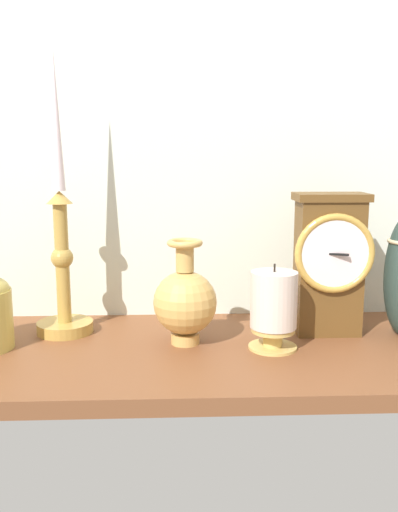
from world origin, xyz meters
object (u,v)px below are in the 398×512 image
mantel_clock (328,262)px  brass_vase_bulbous (184,301)px  pillar_candle_front (272,307)px  candlestick_tall_left (61,249)px

mantel_clock → brass_vase_bulbous: size_ratio=1.41×
pillar_candle_front → mantel_clock: bearing=33.9°
brass_vase_bulbous → pillar_candle_front: size_ratio=1.25×
mantel_clock → pillar_candle_front: (-9.95, -6.69, -5.42)cm
candlestick_tall_left → pillar_candle_front: size_ratio=3.48×
brass_vase_bulbous → mantel_clock: bearing=9.6°
candlestick_tall_left → pillar_candle_front: candlestick_tall_left is taller
candlestick_tall_left → pillar_candle_front: (32.58, -8.97, -7.49)cm
candlestick_tall_left → brass_vase_bulbous: 21.66cm
pillar_candle_front → brass_vase_bulbous: bearing=167.9°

